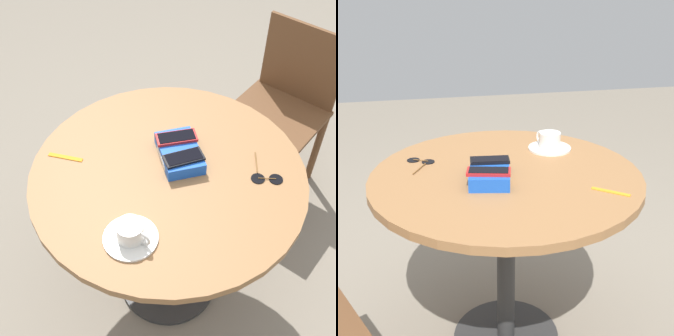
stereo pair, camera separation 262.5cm
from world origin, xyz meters
TOP-DOWN VIEW (x-y plane):
  - round_table at (0.00, 0.00)m, footprint 0.95×0.95m
  - phone_box at (-0.05, 0.07)m, footprint 0.22×0.17m
  - phone_red at (-0.09, 0.08)m, footprint 0.09×0.15m
  - phone_black at (0.01, 0.06)m, footprint 0.08×0.14m
  - saucer at (0.20, -0.22)m, footprint 0.17×0.17m
  - coffee_cup at (0.21, -0.22)m, footprint 0.11×0.08m
  - lanyard_strap at (-0.21, -0.30)m, footprint 0.09×0.11m
  - sunglasses at (0.16, 0.29)m, footprint 0.16×0.10m

SIDE VIEW (x-z plane):
  - round_table at x=0.00m, z-range 0.24..0.99m
  - lanyard_strap at x=-0.21m, z-range 0.74..0.74m
  - sunglasses at x=0.16m, z-range 0.74..0.75m
  - saucer at x=0.20m, z-range 0.74..0.75m
  - phone_box at x=-0.05m, z-range 0.74..0.79m
  - coffee_cup at x=0.21m, z-range 0.75..0.81m
  - phone_black at x=0.01m, z-range 0.79..0.80m
  - phone_red at x=-0.09m, z-range 0.79..0.80m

